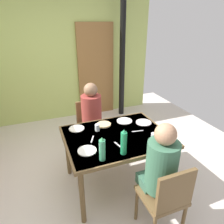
% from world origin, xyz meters
% --- Properties ---
extents(ground_plane, '(5.90, 5.90, 0.00)m').
position_xyz_m(ground_plane, '(0.00, 0.00, 0.00)').
color(ground_plane, beige).
extents(wall_back, '(4.34, 0.10, 2.72)m').
position_xyz_m(wall_back, '(0.00, 2.27, 1.36)').
color(wall_back, '#B6C869').
rests_on(wall_back, ground_plane).
extents(door_wooden, '(0.80, 0.05, 2.00)m').
position_xyz_m(door_wooden, '(0.91, 2.19, 1.00)').
color(door_wooden, olive).
rests_on(door_wooden, ground_plane).
extents(stove_pipe_column, '(0.12, 0.12, 2.72)m').
position_xyz_m(stove_pipe_column, '(1.42, 1.92, 1.36)').
color(stove_pipe_column, black).
rests_on(stove_pipe_column, ground_plane).
extents(dining_table, '(1.25, 0.98, 0.74)m').
position_xyz_m(dining_table, '(0.44, -0.14, 0.67)').
color(dining_table, brown).
rests_on(dining_table, ground_plane).
extents(chair_near_diner, '(0.40, 0.40, 0.87)m').
position_xyz_m(chair_near_diner, '(0.60, -0.98, 0.50)').
color(chair_near_diner, brown).
rests_on(chair_near_diner, ground_plane).
extents(chair_far_diner, '(0.40, 0.40, 0.87)m').
position_xyz_m(chair_far_diner, '(0.33, 0.70, 0.50)').
color(chair_far_diner, brown).
rests_on(chair_far_diner, ground_plane).
extents(person_near_diner, '(0.30, 0.37, 0.77)m').
position_xyz_m(person_near_diner, '(0.60, -0.84, 0.78)').
color(person_near_diner, '#365F4A').
rests_on(person_near_diner, ground_plane).
extents(person_far_diner, '(0.30, 0.37, 0.77)m').
position_xyz_m(person_far_diner, '(0.33, 0.57, 0.78)').
color(person_far_diner, maroon).
rests_on(person_far_diner, ground_plane).
extents(water_bottle_green_near, '(0.06, 0.06, 0.26)m').
position_xyz_m(water_bottle_green_near, '(0.13, -0.53, 0.87)').
color(water_bottle_green_near, '#3A8D65').
rests_on(water_bottle_green_near, dining_table).
extents(water_bottle_green_far, '(0.07, 0.07, 0.29)m').
position_xyz_m(water_bottle_green_far, '(0.37, -0.51, 0.88)').
color(water_bottle_green_far, '#1D8550').
rests_on(water_bottle_green_far, dining_table).
extents(dinner_plate_near_left, '(0.20, 0.20, 0.01)m').
position_xyz_m(dinner_plate_near_left, '(0.02, -0.33, 0.75)').
color(dinner_plate_near_left, white).
rests_on(dinner_plate_near_left, dining_table).
extents(dinner_plate_near_right, '(0.21, 0.21, 0.01)m').
position_xyz_m(dinner_plate_near_right, '(0.91, 0.03, 0.75)').
color(dinner_plate_near_right, white).
rests_on(dinner_plate_near_right, dining_table).
extents(dinner_plate_far_center, '(0.20, 0.20, 0.01)m').
position_xyz_m(dinner_plate_far_center, '(0.02, 0.19, 0.75)').
color(dinner_plate_far_center, white).
rests_on(dinner_plate_far_center, dining_table).
extents(dinner_plate_far_side, '(0.21, 0.21, 0.01)m').
position_xyz_m(dinner_plate_far_side, '(0.69, 0.17, 0.75)').
color(dinner_plate_far_side, white).
rests_on(dinner_plate_far_side, dining_table).
extents(drinking_glass_by_near_diner, '(0.06, 0.06, 0.09)m').
position_xyz_m(drinking_glass_by_near_diner, '(0.26, 0.06, 0.79)').
color(drinking_glass_by_near_diner, silver).
rests_on(drinking_glass_by_near_diner, dining_table).
extents(drinking_glass_by_far_diner, '(0.06, 0.06, 0.11)m').
position_xyz_m(drinking_glass_by_far_diner, '(0.97, -0.54, 0.80)').
color(drinking_glass_by_far_diner, silver).
rests_on(drinking_glass_by_far_diner, dining_table).
extents(drinking_glass_spare_center, '(0.06, 0.06, 0.10)m').
position_xyz_m(drinking_glass_spare_center, '(0.79, -0.41, 0.80)').
color(drinking_glass_spare_center, silver).
rests_on(drinking_glass_spare_center, dining_table).
extents(bread_plate_sliced, '(0.19, 0.19, 0.02)m').
position_xyz_m(bread_plate_sliced, '(0.38, 0.17, 0.75)').
color(bread_plate_sliced, '#DBB77A').
rests_on(bread_plate_sliced, dining_table).
extents(cutlery_knife_near, '(0.15, 0.04, 0.00)m').
position_xyz_m(cutlery_knife_near, '(0.73, -0.14, 0.75)').
color(cutlery_knife_near, silver).
rests_on(cutlery_knife_near, dining_table).
extents(cutlery_fork_near, '(0.08, 0.14, 0.00)m').
position_xyz_m(cutlery_fork_near, '(0.14, -0.12, 0.75)').
color(cutlery_fork_near, silver).
rests_on(cutlery_fork_near, dining_table).
extents(cutlery_knife_far, '(0.04, 0.15, 0.00)m').
position_xyz_m(cutlery_knife_far, '(0.38, -0.35, 0.75)').
color(cutlery_knife_far, silver).
rests_on(cutlery_knife_far, dining_table).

